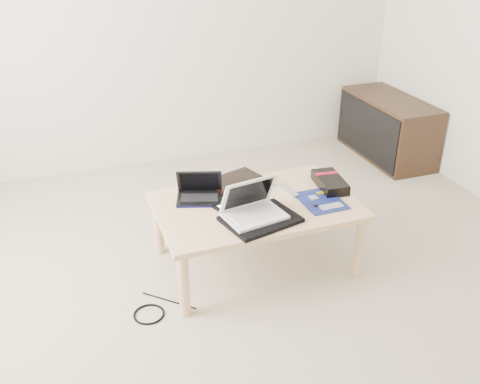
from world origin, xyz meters
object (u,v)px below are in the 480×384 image
object	(u,v)px
media_cabinet	(387,128)
netbook	(200,193)
coffee_table	(256,211)
white_laptop	(253,208)
gpu_box	(330,182)

from	to	relation	value
media_cabinet	netbook	bearing A→B (deg)	-153.36
netbook	media_cabinet	bearing A→B (deg)	26.64
coffee_table	netbook	bearing A→B (deg)	150.42
coffee_table	white_laptop	size ratio (longest dim) A/B	3.27
white_laptop	gpu_box	bearing A→B (deg)	18.80
coffee_table	white_laptop	distance (m)	0.20
netbook	white_laptop	world-z (taller)	white_laptop
gpu_box	white_laptop	bearing A→B (deg)	-161.20
media_cabinet	netbook	distance (m)	2.11
media_cabinet	gpu_box	distance (m)	1.55
media_cabinet	netbook	xyz separation A→B (m)	(-1.88, -0.94, 0.19)
netbook	gpu_box	xyz separation A→B (m)	(0.76, -0.12, -0.01)
media_cabinet	coffee_table	bearing A→B (deg)	-145.50
gpu_box	coffee_table	bearing A→B (deg)	-175.13
media_cabinet	white_laptop	world-z (taller)	white_laptop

